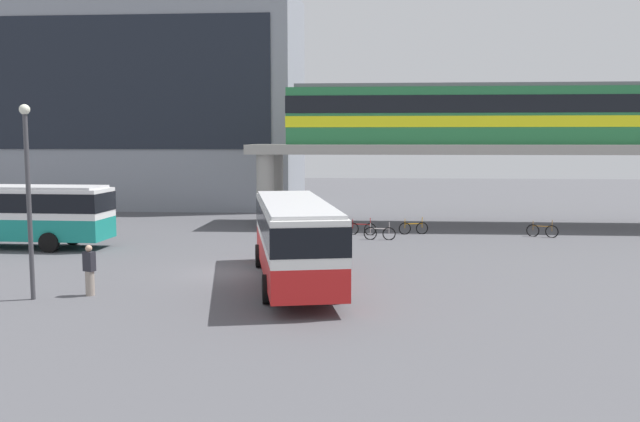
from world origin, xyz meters
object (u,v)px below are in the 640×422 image
(station_building, at_px, (149,100))
(pedestrian_walking_across, at_px, (90,272))
(train, at_px, (488,114))
(bicycle_brown, at_px, (542,231))
(bicycle_red, at_px, (361,229))
(bicycle_orange, at_px, (413,228))
(bicycle_silver, at_px, (380,233))
(bus_main, at_px, (294,233))
(bus_secondary, at_px, (4,209))

(station_building, bearing_deg, pedestrian_walking_across, -75.22)
(train, xyz_separation_m, bicycle_brown, (2.44, -4.83, -6.88))
(bicycle_red, height_order, bicycle_orange, same)
(station_building, relative_size, bicycle_brown, 15.23)
(station_building, xyz_separation_m, train, (26.48, -13.12, -1.77))
(bicycle_orange, relative_size, bicycle_brown, 1.05)
(bicycle_brown, height_order, bicycle_silver, same)
(bus_main, xyz_separation_m, bus_secondary, (-15.98, 7.58, 0.00))
(bus_secondary, distance_m, bicycle_silver, 19.98)
(bicycle_brown, bearing_deg, bicycle_orange, 175.15)
(bus_main, relative_size, bicycle_silver, 6.32)
(bus_main, xyz_separation_m, bicycle_brown, (12.87, 13.42, -1.63))
(bicycle_red, bearing_deg, train, 30.41)
(bicycle_orange, height_order, pedestrian_walking_across, pedestrian_walking_across)
(bicycle_silver, relative_size, pedestrian_walking_across, 0.98)
(train, xyz_separation_m, pedestrian_walking_across, (-17.53, -20.83, -6.37))
(bicycle_orange, bearing_deg, bicycle_red, -171.46)
(train, bearing_deg, bicycle_silver, -136.49)
(bicycle_brown, bearing_deg, bus_secondary, -168.54)
(train, height_order, bicycle_silver, train)
(bicycle_orange, relative_size, pedestrian_walking_across, 0.96)
(station_building, distance_m, pedestrian_walking_across, 36.04)
(bicycle_orange, bearing_deg, bicycle_silver, -130.80)
(bicycle_orange, distance_m, pedestrian_walking_across, 20.88)
(station_building, height_order, bicycle_silver, station_building)
(station_building, height_order, bicycle_brown, station_building)
(pedestrian_walking_across, bearing_deg, bicycle_brown, 38.69)
(station_building, height_order, pedestrian_walking_across, station_building)
(bicycle_silver, bearing_deg, bicycle_red, 118.77)
(bus_main, bearing_deg, bus_secondary, 154.63)
(bus_secondary, relative_size, pedestrian_walking_across, 6.07)
(bus_main, bearing_deg, train, 60.28)
(bus_main, bearing_deg, bicycle_silver, 73.32)
(bus_main, distance_m, bicycle_silver, 12.31)
(bicycle_red, distance_m, pedestrian_walking_across, 18.78)
(bicycle_silver, xyz_separation_m, pedestrian_walking_across, (-10.60, -14.26, 0.51))
(bus_main, relative_size, bicycle_brown, 6.72)
(bus_secondary, bearing_deg, bicycle_red, 18.04)
(pedestrian_walking_across, bearing_deg, station_building, 104.78)
(bus_main, height_order, pedestrian_walking_across, bus_main)
(train, relative_size, bus_main, 2.27)
(train, relative_size, bicycle_brown, 15.25)
(station_building, relative_size, bicycle_red, 14.53)
(station_building, relative_size, bus_main, 2.27)
(bicycle_red, bearing_deg, bicycle_brown, -0.88)
(pedestrian_walking_across, bearing_deg, train, 49.92)
(station_building, distance_m, train, 29.61)
(bicycle_brown, height_order, pedestrian_walking_across, pedestrian_walking_across)
(train, bearing_deg, bicycle_orange, -139.24)
(bus_main, bearing_deg, pedestrian_walking_across, -160.11)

